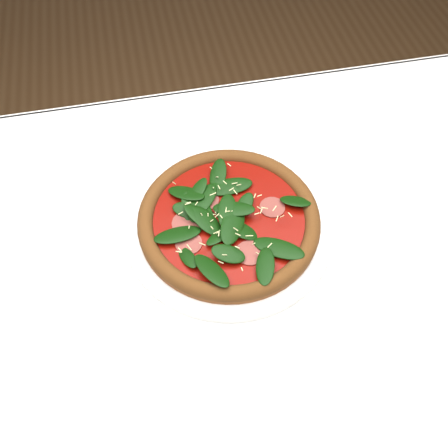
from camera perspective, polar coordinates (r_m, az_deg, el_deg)
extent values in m
plane|color=brown|center=(1.48, -0.37, -19.11)|extent=(6.00, 6.00, 0.00)
cube|color=white|center=(0.80, -0.65, -4.69)|extent=(1.20, 0.80, 0.04)
cylinder|color=#4A341D|center=(1.44, 18.28, 3.30)|extent=(0.06, 0.06, 0.71)
cube|color=white|center=(1.12, -4.74, 10.46)|extent=(1.20, 0.01, 0.22)
cylinder|color=white|center=(0.81, 0.55, -0.13)|extent=(0.34, 0.34, 0.01)
torus|color=white|center=(0.81, 0.55, 0.02)|extent=(0.34, 0.34, 0.01)
cylinder|color=brown|center=(0.80, 0.56, 0.30)|extent=(0.35, 0.35, 0.01)
torus|color=#9E5B24|center=(0.80, 0.56, 0.62)|extent=(0.36, 0.36, 0.03)
cylinder|color=#930505|center=(0.80, 0.56, 0.62)|extent=(0.29, 0.29, 0.00)
cylinder|color=brown|center=(0.79, 0.56, 0.79)|extent=(0.26, 0.26, 0.00)
ellipsoid|color=#0D3309|center=(0.79, 0.57, 1.20)|extent=(0.28, 0.28, 0.02)
cylinder|color=#F1EC9D|center=(0.78, 0.57, 1.45)|extent=(0.26, 0.26, 0.00)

